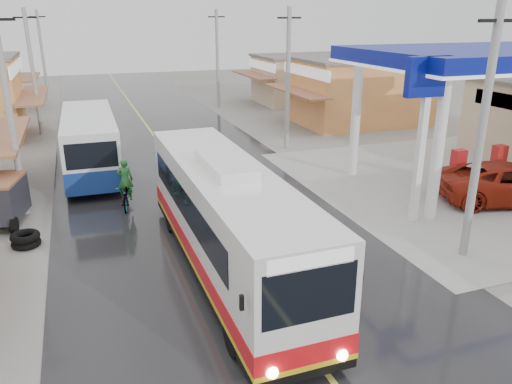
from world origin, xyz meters
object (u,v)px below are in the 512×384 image
at_px(coach_bus, 226,219).
at_px(tricycle_near, 1,199).
at_px(jeepney, 510,183).
at_px(tyre_stack, 26,240).
at_px(cyclist, 126,192).
at_px(second_bus, 90,143).

relative_size(coach_bus, tricycle_near, 4.34).
distance_m(jeepney, tricycle_near, 20.50).
xyz_separation_m(tricycle_near, tyre_stack, (0.90, -2.34, -0.80)).
bearing_deg(cyclist, second_bus, 109.82).
height_order(second_bus, tricycle_near, second_bus).
xyz_separation_m(coach_bus, tricycle_near, (-6.96, 6.29, -0.68)).
height_order(coach_bus, tyre_stack, coach_bus).
distance_m(coach_bus, second_bus, 12.40).
distance_m(tricycle_near, tyre_stack, 2.63).
bearing_deg(jeepney, second_bus, 76.02).
bearing_deg(jeepney, cyclist, 90.43).
bearing_deg(tricycle_near, tyre_stack, -56.94).
distance_m(jeepney, tyre_stack, 19.22).
xyz_separation_m(cyclist, tricycle_near, (-4.58, -0.23, 0.35)).
bearing_deg(tricycle_near, second_bus, 70.09).
distance_m(jeepney, cyclist, 16.13).
relative_size(jeepney, tricycle_near, 2.29).
bearing_deg(tricycle_near, jeepney, -0.85).
relative_size(second_bus, jeepney, 1.48).
xyz_separation_m(jeepney, tyre_stack, (-19.08, 2.22, -0.59)).
height_order(second_bus, cyclist, second_bus).
bearing_deg(cyclist, tyre_stack, -136.68).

